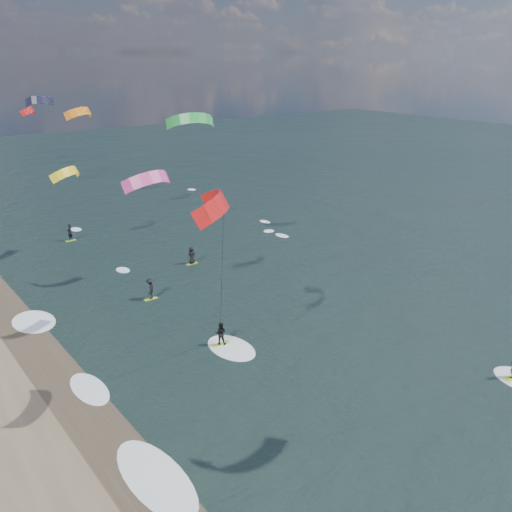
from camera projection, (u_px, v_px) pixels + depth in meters
ground at (417, 450)px, 28.28m from camera, size 260.00×260.00×0.00m
wet_sand_strip at (107, 439)px, 29.05m from camera, size 3.00×240.00×0.00m
kitesurfer_near_b at (225, 256)px, 31.25m from camera, size 6.82×9.15×12.87m
far_kitesurfers at (141, 265)px, 50.29m from camera, size 7.91×19.60×1.83m
bg_kite_field at (54, 119)px, 61.32m from camera, size 10.69×70.09×6.84m
shoreline_surf at (94, 390)px, 33.31m from camera, size 2.40×79.40×0.11m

